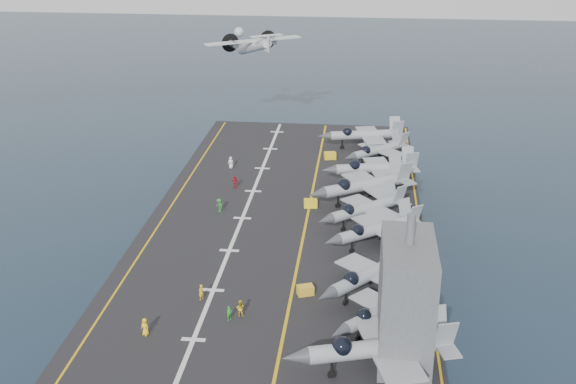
# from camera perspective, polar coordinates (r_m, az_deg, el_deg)

# --- Properties ---
(ground) EXTENTS (500.00, 500.00, 0.00)m
(ground) POSITION_cam_1_polar(r_m,az_deg,el_deg) (105.03, -0.24, -7.40)
(ground) COLOR #142135
(ground) RESTS_ON ground
(hull) EXTENTS (36.00, 90.00, 10.00)m
(hull) POSITION_cam_1_polar(r_m,az_deg,el_deg) (102.64, -0.24, -4.98)
(hull) COLOR #56595E
(hull) RESTS_ON ground
(flight_deck) EXTENTS (38.00, 92.00, 0.40)m
(flight_deck) POSITION_cam_1_polar(r_m,az_deg,el_deg) (100.36, -0.25, -2.34)
(flight_deck) COLOR black
(flight_deck) RESTS_ON hull
(foul_line) EXTENTS (0.35, 90.00, 0.02)m
(foul_line) POSITION_cam_1_polar(r_m,az_deg,el_deg) (100.00, 1.46, -2.31)
(foul_line) COLOR gold
(foul_line) RESTS_ON flight_deck
(landing_centerline) EXTENTS (0.50, 90.00, 0.02)m
(landing_centerline) POSITION_cam_1_polar(r_m,az_deg,el_deg) (101.05, -3.63, -2.07)
(landing_centerline) COLOR silver
(landing_centerline) RESTS_ON flight_deck
(deck_edge_port) EXTENTS (0.25, 90.00, 0.02)m
(deck_edge_port) POSITION_cam_1_polar(r_m,az_deg,el_deg) (103.39, -9.65, -1.78)
(deck_edge_port) COLOR gold
(deck_edge_port) RESTS_ON flight_deck
(deck_edge_stbd) EXTENTS (0.25, 90.00, 0.02)m
(deck_edge_stbd) POSITION_cam_1_polar(r_m,az_deg,el_deg) (100.08, 10.35, -2.67)
(deck_edge_stbd) COLOR gold
(deck_edge_stbd) RESTS_ON flight_deck
(island_superstructure) EXTENTS (5.00, 10.00, 15.00)m
(island_superstructure) POSITION_cam_1_polar(r_m,az_deg,el_deg) (69.77, 9.36, -7.37)
(island_superstructure) COLOR #56595E
(island_superstructure) RESTS_ON flight_deck
(fighter_jet_0) EXTENTS (18.80, 15.14, 5.68)m
(fighter_jet_0) POSITION_cam_1_polar(r_m,az_deg,el_deg) (69.27, 7.25, -12.02)
(fighter_jet_0) COLOR #9BA2AA
(fighter_jet_0) RESTS_ON flight_deck
(fighter_jet_1) EXTENTS (15.18, 15.36, 4.50)m
(fighter_jet_1) POSITION_cam_1_polar(r_m,az_deg,el_deg) (76.01, 7.54, -9.16)
(fighter_jet_1) COLOR gray
(fighter_jet_1) RESTS_ON flight_deck
(fighter_jet_2) EXTENTS (16.86, 17.31, 5.04)m
(fighter_jet_2) POSITION_cam_1_polar(r_m,az_deg,el_deg) (82.09, 6.55, -6.34)
(fighter_jet_2) COLOR gray
(fighter_jet_2) RESTS_ON flight_deck
(fighter_jet_3) EXTENTS (17.15, 16.16, 4.96)m
(fighter_jet_3) POSITION_cam_1_polar(r_m,az_deg,el_deg) (92.85, 7.11, -2.84)
(fighter_jet_3) COLOR gray
(fighter_jet_3) RESTS_ON flight_deck
(fighter_jet_4) EXTENTS (16.94, 16.37, 4.93)m
(fighter_jet_4) POSITION_cam_1_polar(r_m,az_deg,el_deg) (98.74, 6.21, -1.22)
(fighter_jet_4) COLOR #A0A8B2
(fighter_jet_4) RESTS_ON flight_deck
(fighter_jet_5) EXTENTS (19.78, 18.00, 5.72)m
(fighter_jet_5) POSITION_cam_1_polar(r_m,az_deg,el_deg) (105.69, 6.16, 0.64)
(fighter_jet_5) COLOR gray
(fighter_jet_5) RESTS_ON flight_deck
(fighter_jet_6) EXTENTS (16.98, 13.28, 5.23)m
(fighter_jet_6) POSITION_cam_1_polar(r_m,az_deg,el_deg) (113.25, 6.93, 1.98)
(fighter_jet_6) COLOR gray
(fighter_jet_6) RESTS_ON flight_deck
(fighter_jet_7) EXTENTS (15.85, 15.57, 4.63)m
(fighter_jet_7) POSITION_cam_1_polar(r_m,az_deg,el_deg) (122.36, 7.20, 3.39)
(fighter_jet_7) COLOR #A0A7B1
(fighter_jet_7) RESTS_ON flight_deck
(fighter_jet_8) EXTENTS (16.99, 13.16, 5.26)m
(fighter_jet_8) POSITION_cam_1_polar(r_m,az_deg,el_deg) (129.06, 6.17, 4.59)
(fighter_jet_8) COLOR gray
(fighter_jet_8) RESTS_ON flight_deck
(tow_cart_a) EXTENTS (2.10, 1.74, 1.08)m
(tow_cart_a) POSITION_cam_1_polar(r_m,az_deg,el_deg) (82.13, 1.38, -7.76)
(tow_cart_a) COLOR gold
(tow_cart_a) RESTS_ON flight_deck
(tow_cart_b) EXTENTS (2.05, 1.48, 1.15)m
(tow_cart_b) POSITION_cam_1_polar(r_m,az_deg,el_deg) (104.28, 1.79, -0.90)
(tow_cart_b) COLOR yellow
(tow_cart_b) RESTS_ON flight_deck
(tow_cart_c) EXTENTS (2.18, 1.66, 1.17)m
(tow_cart_c) POSITION_cam_1_polar(r_m,az_deg,el_deg) (123.68, 3.34, 2.89)
(tow_cart_c) COLOR yellow
(tow_cart_c) RESTS_ON flight_deck
(crew_0) EXTENTS (1.37, 1.21, 1.92)m
(crew_0) POSITION_cam_1_polar(r_m,az_deg,el_deg) (76.38, -11.24, -10.40)
(crew_0) COLOR yellow
(crew_0) RESTS_ON flight_deck
(crew_1) EXTENTS (1.24, 1.36, 1.88)m
(crew_1) POSITION_cam_1_polar(r_m,az_deg,el_deg) (81.50, -6.89, -7.86)
(crew_1) COLOR yellow
(crew_1) RESTS_ON flight_deck
(crew_3) EXTENTS (1.45, 1.40, 2.02)m
(crew_3) POSITION_cam_1_polar(r_m,az_deg,el_deg) (102.94, -5.46, -1.06)
(crew_3) COLOR #267F29
(crew_3) RESTS_ON flight_deck
(crew_4) EXTENTS (1.23, 0.83, 2.02)m
(crew_4) POSITION_cam_1_polar(r_m,az_deg,el_deg) (111.08, -4.22, 0.79)
(crew_4) COLOR red
(crew_4) RESTS_ON flight_deck
(crew_5) EXTENTS (1.34, 1.07, 1.97)m
(crew_5) POSITION_cam_1_polar(r_m,az_deg,el_deg) (119.46, -4.54, 2.34)
(crew_5) COLOR white
(crew_5) RESTS_ON flight_deck
(crew_6) EXTENTS (1.15, 1.15, 1.62)m
(crew_6) POSITION_cam_1_polar(r_m,az_deg,el_deg) (77.65, -4.66, -9.53)
(crew_6) COLOR green
(crew_6) RESTS_ON flight_deck
(crew_7) EXTENTS (1.18, 0.82, 1.90)m
(crew_7) POSITION_cam_1_polar(r_m,az_deg,el_deg) (78.20, -3.80, -9.14)
(crew_7) COLOR yellow
(crew_7) RESTS_ON flight_deck
(transport_plane) EXTENTS (26.32, 24.27, 5.14)m
(transport_plane) POSITION_cam_1_polar(r_m,az_deg,el_deg) (157.90, -2.72, 11.41)
(transport_plane) COLOR silver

